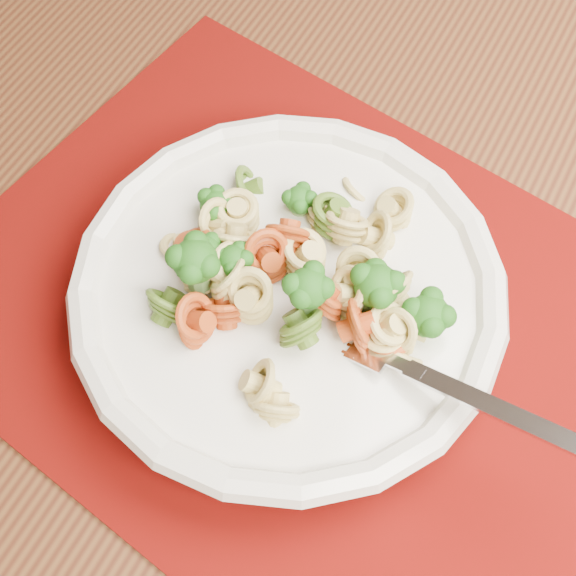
# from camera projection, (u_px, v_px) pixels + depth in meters

# --- Properties ---
(dining_table) EXTENTS (1.63, 1.24, 0.76)m
(dining_table) POSITION_uv_depth(u_px,v_px,m) (346.00, 312.00, 0.65)
(dining_table) COLOR #583418
(dining_table) RESTS_ON ground
(placemat) EXTENTS (0.56, 0.50, 0.00)m
(placemat) POSITION_uv_depth(u_px,v_px,m) (299.00, 314.00, 0.53)
(placemat) COLOR #5B0403
(placemat) RESTS_ON dining_table
(pasta_bowl) EXTENTS (0.27, 0.27, 0.05)m
(pasta_bowl) POSITION_uv_depth(u_px,v_px,m) (288.00, 295.00, 0.50)
(pasta_bowl) COLOR white
(pasta_bowl) RESTS_ON placemat
(pasta_broccoli_heap) EXTENTS (0.23, 0.23, 0.06)m
(pasta_broccoli_heap) POSITION_uv_depth(u_px,v_px,m) (288.00, 283.00, 0.49)
(pasta_broccoli_heap) COLOR #D4B968
(pasta_broccoli_heap) RESTS_ON pasta_bowl
(fork) EXTENTS (0.18, 0.09, 0.08)m
(fork) POSITION_uv_depth(u_px,v_px,m) (372.00, 351.00, 0.47)
(fork) COLOR silver
(fork) RESTS_ON pasta_bowl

